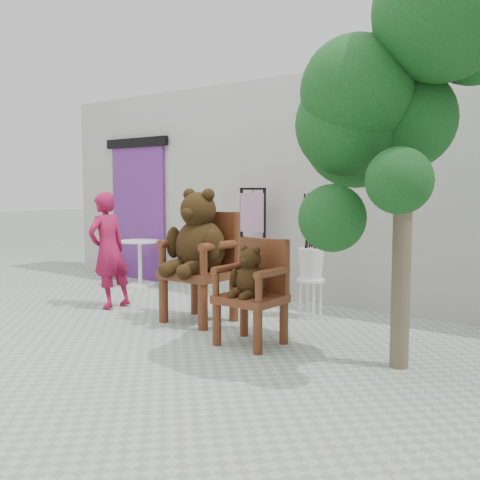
{
  "coord_description": "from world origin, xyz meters",
  "views": [
    {
      "loc": [
        3.98,
        -3.77,
        1.5
      ],
      "look_at": [
        0.32,
        1.01,
        0.95
      ],
      "focal_mm": 42.0,
      "sensor_mm": 36.0,
      "label": 1
    }
  ],
  "objects_px": {
    "stool_bucket": "(311,263)",
    "tree": "(387,97)",
    "chair_small": "(253,283)",
    "cafe_table": "(140,257)",
    "person": "(109,250)",
    "chair_big": "(199,247)",
    "display_stand": "(253,257)"
  },
  "relations": [
    {
      "from": "chair_big",
      "to": "chair_small",
      "type": "bearing_deg",
      "value": -20.09
    },
    {
      "from": "chair_big",
      "to": "cafe_table",
      "type": "bearing_deg",
      "value": 152.42
    },
    {
      "from": "chair_small",
      "to": "person",
      "type": "relative_size",
      "value": 0.7
    },
    {
      "from": "cafe_table",
      "to": "display_stand",
      "type": "relative_size",
      "value": 0.47
    },
    {
      "from": "stool_bucket",
      "to": "tree",
      "type": "bearing_deg",
      "value": -41.08
    },
    {
      "from": "stool_bucket",
      "to": "tree",
      "type": "height_order",
      "value": "tree"
    },
    {
      "from": "chair_big",
      "to": "display_stand",
      "type": "bearing_deg",
      "value": 101.3
    },
    {
      "from": "chair_small",
      "to": "cafe_table",
      "type": "bearing_deg",
      "value": 154.63
    },
    {
      "from": "chair_big",
      "to": "tree",
      "type": "xyz_separation_m",
      "value": [
        2.3,
        -0.29,
        1.39
      ]
    },
    {
      "from": "chair_small",
      "to": "person",
      "type": "xyz_separation_m",
      "value": [
        -2.46,
        0.26,
        0.13
      ]
    },
    {
      "from": "person",
      "to": "cafe_table",
      "type": "xyz_separation_m",
      "value": [
        -0.87,
        1.32,
        -0.29
      ]
    },
    {
      "from": "chair_small",
      "to": "person",
      "type": "distance_m",
      "value": 2.47
    },
    {
      "from": "person",
      "to": "tree",
      "type": "distance_m",
      "value": 4.03
    },
    {
      "from": "tree",
      "to": "person",
      "type": "bearing_deg",
      "value": 177.31
    },
    {
      "from": "chair_small",
      "to": "stool_bucket",
      "type": "xyz_separation_m",
      "value": [
        -0.12,
        1.3,
        0.05
      ]
    },
    {
      "from": "stool_bucket",
      "to": "tree",
      "type": "relative_size",
      "value": 0.44
    },
    {
      "from": "chair_small",
      "to": "tree",
      "type": "height_order",
      "value": "tree"
    },
    {
      "from": "tree",
      "to": "stool_bucket",
      "type": "bearing_deg",
      "value": 138.92
    },
    {
      "from": "chair_small",
      "to": "display_stand",
      "type": "distance_m",
      "value": 2.2
    },
    {
      "from": "cafe_table",
      "to": "stool_bucket",
      "type": "distance_m",
      "value": 3.22
    },
    {
      "from": "chair_small",
      "to": "tree",
      "type": "relative_size",
      "value": 0.31
    },
    {
      "from": "chair_small",
      "to": "stool_bucket",
      "type": "bearing_deg",
      "value": 95.25
    },
    {
      "from": "chair_big",
      "to": "stool_bucket",
      "type": "relative_size",
      "value": 1.04
    },
    {
      "from": "cafe_table",
      "to": "display_stand",
      "type": "xyz_separation_m",
      "value": [
        2.02,
        0.19,
        0.14
      ]
    },
    {
      "from": "cafe_table",
      "to": "stool_bucket",
      "type": "relative_size",
      "value": 0.48
    },
    {
      "from": "person",
      "to": "cafe_table",
      "type": "bearing_deg",
      "value": -146.43
    },
    {
      "from": "display_stand",
      "to": "cafe_table",
      "type": "bearing_deg",
      "value": -179.72
    },
    {
      "from": "chair_big",
      "to": "stool_bucket",
      "type": "xyz_separation_m",
      "value": [
        0.9,
        0.93,
        -0.21
      ]
    },
    {
      "from": "person",
      "to": "display_stand",
      "type": "height_order",
      "value": "display_stand"
    },
    {
      "from": "display_stand",
      "to": "person",
      "type": "bearing_deg",
      "value": -132.56
    },
    {
      "from": "chair_big",
      "to": "tree",
      "type": "distance_m",
      "value": 2.7
    },
    {
      "from": "person",
      "to": "cafe_table",
      "type": "relative_size",
      "value": 2.06
    }
  ]
}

